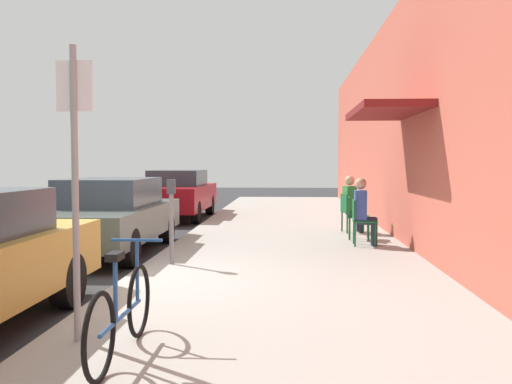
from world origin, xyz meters
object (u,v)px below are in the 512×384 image
object	(u,v)px
cafe_chair_2	(349,210)
parking_meter	(171,215)
cafe_chair_0	(360,219)
cafe_chair_1	(355,215)
seated_patron_2	(352,202)
parked_car_2	(177,194)
seated_patron_0	(364,209)
street_sign	(75,170)
parked_car_1	(109,215)
bicycle_0	(122,313)

from	to	relation	value
cafe_chair_2	parking_meter	bearing A→B (deg)	-127.67
cafe_chair_0	cafe_chair_1	bearing A→B (deg)	89.98
cafe_chair_0	seated_patron_2	bearing A→B (deg)	88.24
parked_car_2	seated_patron_0	size ratio (longest dim) A/B	3.41
cafe_chair_0	cafe_chair_2	distance (m)	1.96
parking_meter	street_sign	size ratio (longest dim) A/B	0.51
seated_patron_2	parked_car_1	bearing A→B (deg)	-152.97
parked_car_2	cafe_chair_0	distance (m)	7.58
parked_car_1	seated_patron_2	distance (m)	5.39
cafe_chair_1	seated_patron_2	distance (m)	1.12
parking_meter	cafe_chair_0	distance (m)	3.86
cafe_chair_0	seated_patron_0	bearing A→B (deg)	-3.25
street_sign	seated_patron_2	size ratio (longest dim) A/B	2.02
cafe_chair_0	parked_car_1	bearing A→B (deg)	-174.25
seated_patron_2	cafe_chair_1	bearing A→B (deg)	-93.12
street_sign	seated_patron_2	world-z (taller)	street_sign
parked_car_1	bicycle_0	size ratio (longest dim) A/B	2.57
bicycle_0	parked_car_2	bearing A→B (deg)	99.40
street_sign	parked_car_1	bearing A→B (deg)	105.49
parking_meter	parked_car_1	bearing A→B (deg)	132.45
bicycle_0	cafe_chair_0	xyz separation A→B (m)	(2.72, 6.27, 0.14)
cafe_chair_0	cafe_chair_2	bearing A→B (deg)	89.95
bicycle_0	cafe_chair_2	size ratio (longest dim) A/B	1.97
parked_car_2	bicycle_0	world-z (taller)	parked_car_2
cafe_chair_1	seated_patron_2	xyz separation A→B (m)	(0.06, 1.11, 0.19)
cafe_chair_1	cafe_chair_2	distance (m)	1.09
cafe_chair_0	cafe_chair_2	xyz separation A→B (m)	(0.00, 1.96, 0.00)
seated_patron_0	cafe_chair_2	world-z (taller)	seated_patron_0
seated_patron_0	cafe_chair_2	bearing A→B (deg)	91.70
parked_car_1	parking_meter	bearing A→B (deg)	-47.55
parked_car_1	parked_car_2	distance (m)	6.39
parked_car_1	cafe_chair_2	size ratio (longest dim) A/B	5.06
street_sign	seated_patron_2	xyz separation A→B (m)	(3.30, 7.86, -0.82)
bicycle_0	street_sign	bearing A→B (deg)	143.89
seated_patron_2	street_sign	bearing A→B (deg)	-112.75
parked_car_1	parking_meter	world-z (taller)	parking_meter
parked_car_2	seated_patron_2	distance (m)	6.21
cafe_chair_0	cafe_chair_1	size ratio (longest dim) A/B	1.00
cafe_chair_1	cafe_chair_2	size ratio (longest dim) A/B	1.00
cafe_chair_1	cafe_chair_2	xyz separation A→B (m)	(0.00, 1.09, 0.00)
parked_car_2	parking_meter	bearing A→B (deg)	-79.15
parked_car_1	seated_patron_2	bearing A→B (deg)	27.03
cafe_chair_1	cafe_chair_2	world-z (taller)	same
street_sign	cafe_chair_0	distance (m)	6.80
street_sign	seated_patron_0	bearing A→B (deg)	60.75
street_sign	cafe_chair_2	size ratio (longest dim) A/B	2.99
seated_patron_0	parking_meter	bearing A→B (deg)	-146.27
parked_car_2	cafe_chair_0	bearing A→B (deg)	-51.31
cafe_chair_0	seated_patron_0	world-z (taller)	seated_patron_0
parked_car_1	bicycle_0	world-z (taller)	parked_car_1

